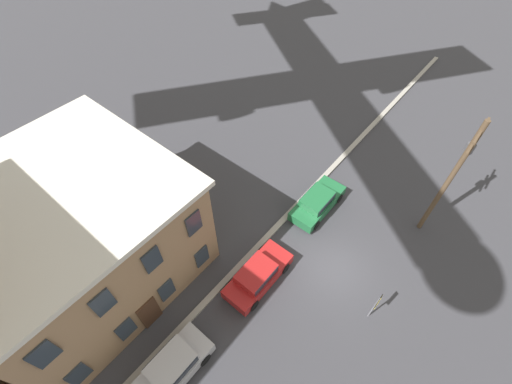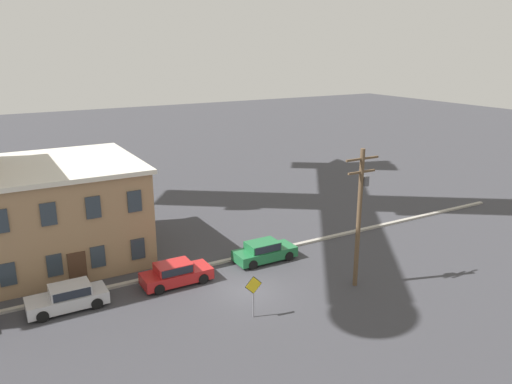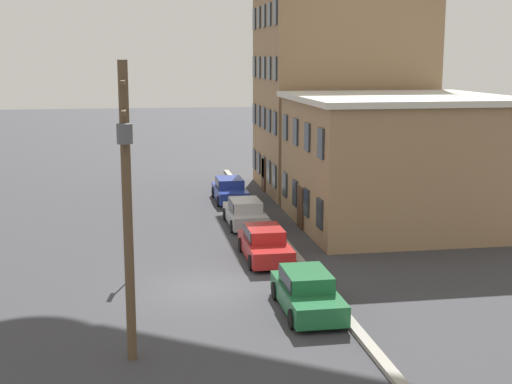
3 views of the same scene
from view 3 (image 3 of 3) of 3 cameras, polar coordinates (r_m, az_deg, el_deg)
The scene contains 10 objects.
ground_plane at distance 27.88m, azimuth -4.27°, elevation -7.68°, with size 200.00×200.00×0.00m, color #38383D.
kerb_strip at distance 28.60m, azimuth 4.80°, elevation -7.04°, with size 56.00×0.36×0.16m, color #9E998E.
apartment_corner at distance 47.92m, azimuth 6.72°, elevation 8.13°, with size 9.81×10.65×13.29m.
apartment_midblock at distance 38.13m, azimuth 11.19°, elevation 2.48°, with size 10.85×10.73×6.87m.
car_blue at distance 44.08m, azimuth -2.11°, elevation 0.23°, with size 4.40×1.92×1.43m.
car_silver at distance 37.62m, azimuth -0.88°, elevation -1.61°, with size 4.40×1.92×1.43m.
car_red at distance 31.44m, azimuth 0.72°, elevation -4.09°, with size 4.40×1.92×1.43m.
car_green at distance 25.26m, azimuth 4.10°, elevation -7.87°, with size 4.40×1.92×1.43m.
caution_sign at distance 28.54m, azimuth -10.39°, elevation -3.90°, with size 1.07×0.08×2.49m.
utility_pole at distance 20.50m, azimuth -10.29°, elevation -0.36°, with size 2.40×0.44×8.73m.
Camera 3 is at (26.34, -2.41, 8.81)m, focal length 50.00 mm.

